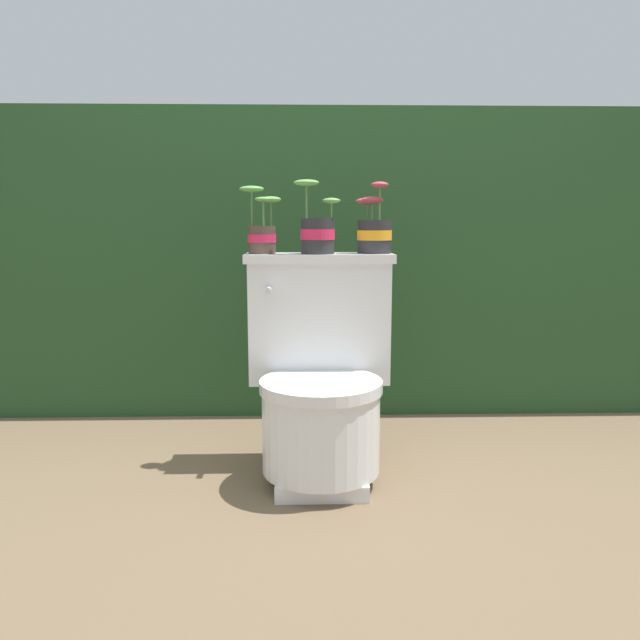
# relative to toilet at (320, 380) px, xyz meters

# --- Properties ---
(ground_plane) EXTENTS (12.00, 12.00, 0.00)m
(ground_plane) POSITION_rel_toilet_xyz_m (0.06, -0.08, -0.33)
(ground_plane) COLOR brown
(hedge_backdrop) EXTENTS (4.31, 0.69, 1.32)m
(hedge_backdrop) POSITION_rel_toilet_xyz_m (0.06, 0.99, 0.33)
(hedge_backdrop) COLOR #234723
(hedge_backdrop) RESTS_ON ground
(toilet) EXTENTS (0.51, 0.50, 0.74)m
(toilet) POSITION_rel_toilet_xyz_m (0.00, 0.00, 0.00)
(toilet) COLOR silver
(toilet) RESTS_ON ground
(potted_plant_left) EXTENTS (0.14, 0.10, 0.23)m
(potted_plant_left) POSITION_rel_toilet_xyz_m (-0.19, 0.12, 0.49)
(potted_plant_left) COLOR #47382D
(potted_plant_left) RESTS_ON toilet
(potted_plant_midleft) EXTENTS (0.16, 0.12, 0.25)m
(potted_plant_midleft) POSITION_rel_toilet_xyz_m (-0.01, 0.10, 0.49)
(potted_plant_midleft) COLOR #262628
(potted_plant_midleft) RESTS_ON toilet
(potted_plant_middle) EXTENTS (0.12, 0.12, 0.24)m
(potted_plant_middle) POSITION_rel_toilet_xyz_m (0.19, 0.13, 0.49)
(potted_plant_middle) COLOR #262628
(potted_plant_middle) RESTS_ON toilet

